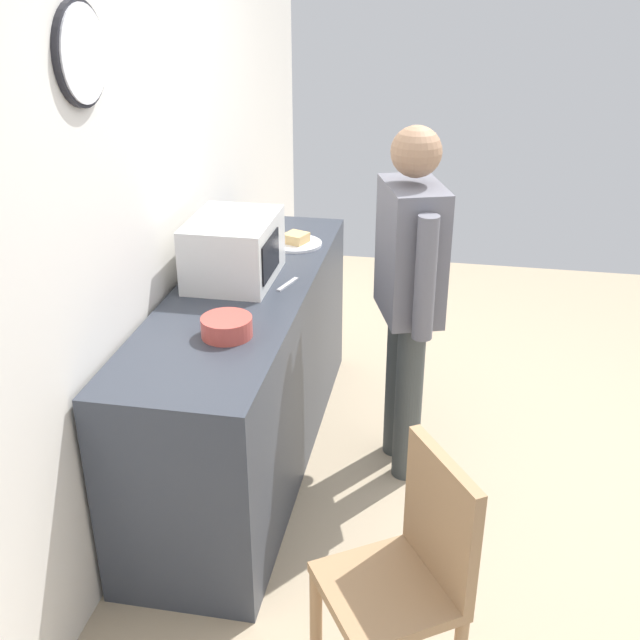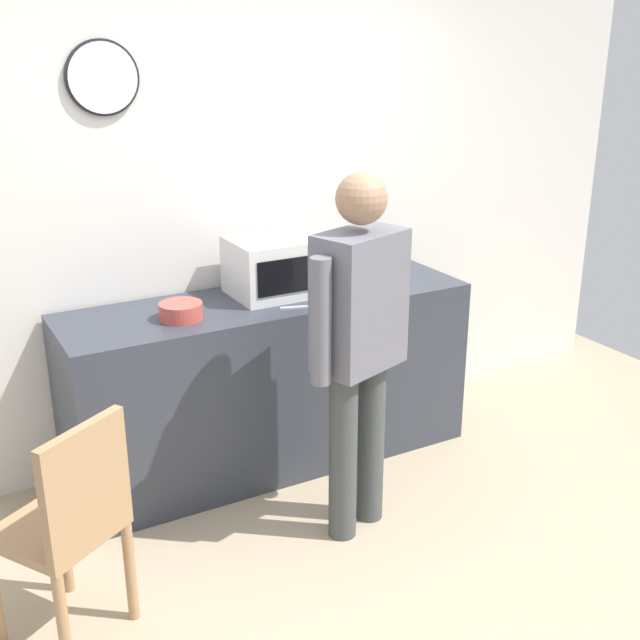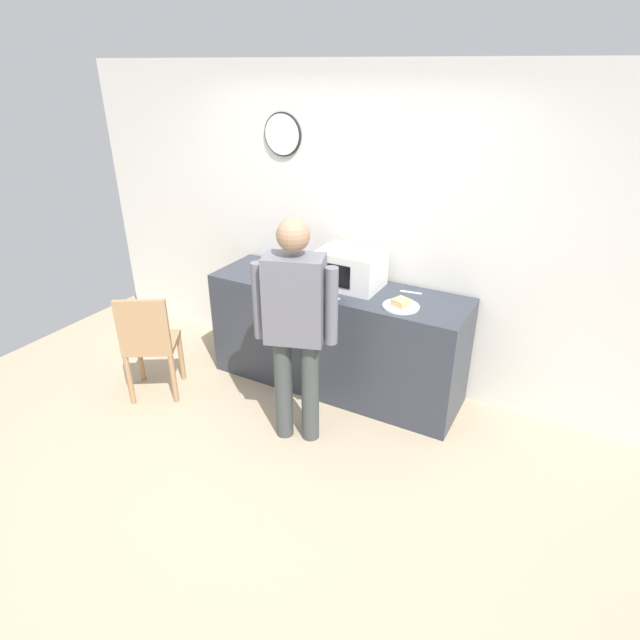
{
  "view_description": "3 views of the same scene",
  "coord_description": "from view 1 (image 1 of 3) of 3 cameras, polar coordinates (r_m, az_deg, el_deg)",
  "views": [
    {
      "loc": [
        -3.11,
        0.27,
        2.33
      ],
      "look_at": [
        -0.06,
        0.83,
        0.85
      ],
      "focal_mm": 43.08,
      "sensor_mm": 36.0,
      "label": 1
    },
    {
      "loc": [
        -1.61,
        -2.31,
        2.23
      ],
      "look_at": [
        0.18,
        0.9,
        0.9
      ],
      "focal_mm": 44.58,
      "sensor_mm": 36.0,
      "label": 2
    },
    {
      "loc": [
        1.82,
        -2.26,
        2.56
      ],
      "look_at": [
        0.09,
        0.89,
        0.78
      ],
      "focal_mm": 29.27,
      "sensor_mm": 36.0,
      "label": 3
    }
  ],
  "objects": [
    {
      "name": "back_wall",
      "position": [
        3.53,
        -12.31,
        7.97
      ],
      "size": [
        5.4,
        0.13,
        2.6
      ],
      "color": "silver",
      "rests_on": "ground_plane"
    },
    {
      "name": "microwave",
      "position": [
        3.63,
        -6.42,
        5.26
      ],
      "size": [
        0.5,
        0.39,
        0.3
      ],
      "color": "silver",
      "rests_on": "kitchen_counter"
    },
    {
      "name": "spoon_utensil",
      "position": [
        3.59,
        -2.42,
        2.68
      ],
      "size": [
        0.17,
        0.07,
        0.01
      ],
      "primitive_type": "cube",
      "rotation": [
        0.0,
        0.0,
        2.84
      ],
      "color": "silver",
      "rests_on": "kitchen_counter"
    },
    {
      "name": "person_standing",
      "position": [
        3.51,
        6.65,
        2.83
      ],
      "size": [
        0.56,
        0.35,
        1.69
      ],
      "color": "#404545",
      "rests_on": "ground_plane"
    },
    {
      "name": "kitchen_counter",
      "position": [
        3.79,
        -5.48,
        -4.06
      ],
      "size": [
        2.16,
        0.62,
        0.94
      ],
      "primitive_type": "cube",
      "color": "#333842",
      "rests_on": "ground_plane"
    },
    {
      "name": "ground_plane",
      "position": [
        3.89,
        12.56,
        -12.0
      ],
      "size": [
        6.0,
        6.0,
        0.0
      ],
      "primitive_type": "plane",
      "color": "tan"
    },
    {
      "name": "fork_utensil",
      "position": [
        4.14,
        -5.84,
        5.74
      ],
      "size": [
        0.17,
        0.04,
        0.01
      ],
      "primitive_type": "cube",
      "rotation": [
        0.0,
        0.0,
        0.13
      ],
      "color": "silver",
      "rests_on": "kitchen_counter"
    },
    {
      "name": "sandwich_plate",
      "position": [
        4.09,
        -1.78,
        5.84
      ],
      "size": [
        0.27,
        0.27,
        0.07
      ],
      "color": "white",
      "rests_on": "kitchen_counter"
    },
    {
      "name": "wooden_chair",
      "position": [
        2.63,
        6.61,
        -18.1
      ],
      "size": [
        0.55,
        0.55,
        0.94
      ],
      "color": "#A87F56",
      "rests_on": "ground_plane"
    },
    {
      "name": "salad_bowl",
      "position": [
        3.11,
        -6.94,
        -0.5
      ],
      "size": [
        0.21,
        0.21,
        0.08
      ],
      "primitive_type": "cylinder",
      "color": "#C64C42",
      "rests_on": "kitchen_counter"
    }
  ]
}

